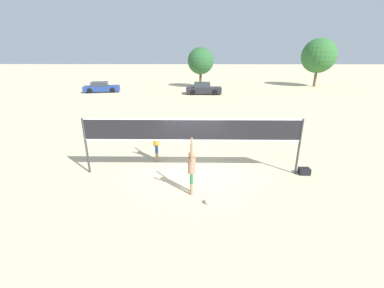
% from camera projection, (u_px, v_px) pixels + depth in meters
% --- Properties ---
extents(ground_plane, '(200.00, 200.00, 0.00)m').
position_uv_depth(ground_plane, '(192.00, 173.00, 11.24)').
color(ground_plane, beige).
extents(volleyball_net, '(9.09, 0.09, 2.45)m').
position_uv_depth(volleyball_net, '(192.00, 133.00, 10.61)').
color(volleyball_net, '#38383D').
rests_on(volleyball_net, ground_plane).
extents(player_spiker, '(0.28, 0.70, 2.11)m').
position_uv_depth(player_spiker, '(192.00, 166.00, 9.24)').
color(player_spiker, tan).
rests_on(player_spiker, ground_plane).
extents(player_blocker, '(0.28, 0.68, 1.95)m').
position_uv_depth(player_blocker, '(156.00, 141.00, 12.15)').
color(player_blocker, tan).
rests_on(player_blocker, ground_plane).
extents(volleyball, '(0.22, 0.22, 0.22)m').
position_uv_depth(volleyball, '(208.00, 201.00, 8.93)').
color(volleyball, silver).
rests_on(volleyball, ground_plane).
extents(gear_bag, '(0.45, 0.35, 0.28)m').
position_uv_depth(gear_bag, '(304.00, 171.00, 11.08)').
color(gear_bag, black).
rests_on(gear_bag, ground_plane).
extents(parked_car_near, '(4.75, 2.70, 1.30)m').
position_uv_depth(parked_car_near, '(101.00, 87.00, 33.38)').
color(parked_car_near, navy).
rests_on(parked_car_near, ground_plane).
extents(parked_car_mid, '(4.34, 1.99, 1.42)m').
position_uv_depth(parked_car_mid, '(203.00, 89.00, 31.78)').
color(parked_car_mid, '#232328').
rests_on(parked_car_mid, ground_plane).
extents(tree_left_cluster, '(3.74, 3.74, 5.59)m').
position_uv_depth(tree_left_cluster, '(201.00, 61.00, 36.70)').
color(tree_left_cluster, '#4C3823').
rests_on(tree_left_cluster, ground_plane).
extents(tree_right_cluster, '(4.91, 4.91, 6.87)m').
position_uv_depth(tree_right_cluster, '(319.00, 56.00, 37.40)').
color(tree_right_cluster, brown).
rests_on(tree_right_cluster, ground_plane).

